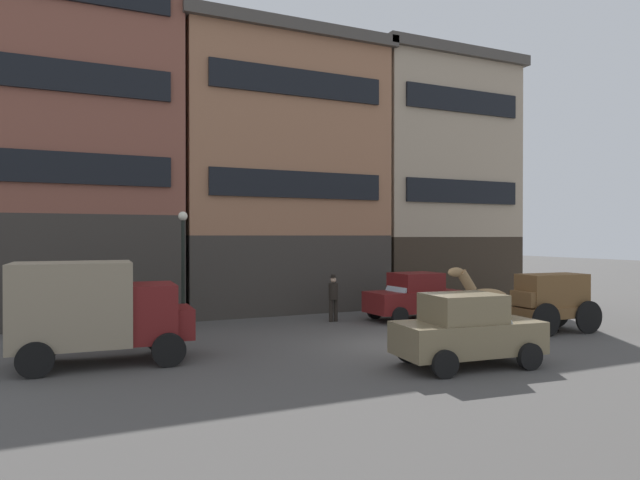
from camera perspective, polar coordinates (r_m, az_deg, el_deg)
ground_plane at (r=17.11m, az=8.54°, el=-10.63°), size 120.00×120.00×0.00m
building_far_left at (r=24.59m, az=-23.07°, el=9.29°), size 7.53×6.39×14.08m
building_center_left at (r=26.04m, az=-4.69°, el=6.72°), size 9.48×6.39×12.18m
building_center_right at (r=30.04m, az=10.73°, el=6.04°), size 8.15×6.39×12.35m
cargo_wagon at (r=20.73m, az=22.43°, el=-5.51°), size 3.00×1.71×1.98m
draft_horse at (r=18.66m, az=16.25°, el=-5.77°), size 2.35×0.73×2.30m
delivery_truck_near at (r=15.46m, az=-21.72°, el=-6.51°), size 4.44×2.33×2.62m
sedan_dark at (r=14.71m, az=14.69°, el=-8.86°), size 3.83×2.13×1.83m
sedan_parked_curb at (r=22.31m, az=9.49°, el=-5.67°), size 3.76×1.97×1.83m
pedestrian_officer at (r=21.49m, az=1.36°, el=-5.71°), size 0.48×0.48×1.79m
streetlamp_curbside at (r=19.86m, az=-13.76°, el=-1.34°), size 0.32×0.32×4.12m
fire_hydrant_curbside at (r=25.50m, az=14.63°, el=-6.00°), size 0.24×0.24×0.83m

